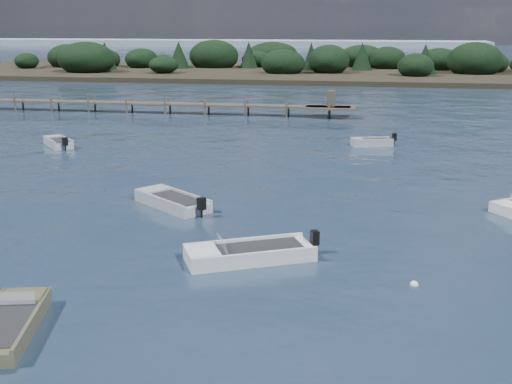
% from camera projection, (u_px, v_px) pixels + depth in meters
% --- Properties ---
extents(ground, '(400.00, 400.00, 0.00)m').
position_uv_depth(ground, '(303.00, 102.00, 77.26)').
color(ground, '#182739').
rests_on(ground, ground).
extents(tender_far_grey_b, '(3.60, 2.09, 1.21)m').
position_uv_depth(tender_far_grey_b, '(372.00, 143.00, 50.36)').
color(tender_far_grey_b, '#A4A8AB').
rests_on(tender_far_grey_b, ground).
extents(dinghy_near_olive, '(2.68, 4.92, 1.18)m').
position_uv_depth(dinghy_near_olive, '(9.00, 328.00, 20.14)').
color(dinghy_near_olive, '#706B4B').
rests_on(dinghy_near_olive, ground).
extents(dinghy_mid_grey, '(4.77, 4.32, 1.29)m').
position_uv_depth(dinghy_mid_grey, '(172.00, 203.00, 33.83)').
color(dinghy_mid_grey, '#A4A8AB').
rests_on(dinghy_mid_grey, ground).
extents(tender_far_grey, '(3.41, 3.59, 1.27)m').
position_uv_depth(tender_far_grey, '(58.00, 144.00, 50.07)').
color(tender_far_grey, '#A4A8AB').
rests_on(tender_far_grey, ground).
extents(dinghy_mid_white_a, '(5.53, 4.03, 1.31)m').
position_uv_depth(dinghy_mid_white_a, '(249.00, 256.00, 26.27)').
color(dinghy_mid_white_a, silver).
rests_on(dinghy_mid_white_a, ground).
extents(buoy_b, '(0.32, 0.32, 0.32)m').
position_uv_depth(buoy_b, '(414.00, 285.00, 23.79)').
color(buoy_b, white).
rests_on(buoy_b, ground).
extents(jetty, '(64.50, 3.20, 3.40)m').
position_uv_depth(jetty, '(91.00, 102.00, 69.16)').
color(jetty, brown).
rests_on(jetty, ground).
extents(far_headland, '(190.00, 40.00, 5.80)m').
position_uv_depth(far_headland, '(471.00, 66.00, 110.70)').
color(far_headland, black).
rests_on(far_headland, ground).
extents(distant_haze, '(280.00, 20.00, 2.40)m').
position_uv_depth(distant_haze, '(120.00, 46.00, 253.92)').
color(distant_haze, '#889AA9').
rests_on(distant_haze, ground).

